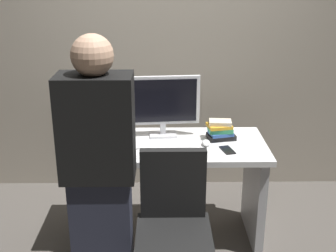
{
  "coord_description": "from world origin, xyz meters",
  "views": [
    {
      "loc": [
        -0.04,
        -2.92,
        1.95
      ],
      "look_at": [
        0.0,
        -0.05,
        0.91
      ],
      "focal_mm": 47.03,
      "sensor_mm": 36.0,
      "label": 1
    }
  ],
  "objects": [
    {
      "name": "person_at_desk",
      "position": [
        -0.39,
        -0.71,
        0.84
      ],
      "size": [
        0.4,
        0.24,
        1.64
      ],
      "color": "#262838",
      "rests_on": "ground"
    },
    {
      "name": "book_stack",
      "position": [
        0.38,
        0.08,
        0.83
      ],
      "size": [
        0.22,
        0.18,
        0.14
      ],
      "color": "black",
      "rests_on": "desk"
    },
    {
      "name": "ground_plane",
      "position": [
        0.0,
        0.0,
        0.0
      ],
      "size": [
        9.0,
        9.0,
        0.0
      ],
      "primitive_type": "plane",
      "color": "#4C4742"
    },
    {
      "name": "office_chair",
      "position": [
        0.02,
        -0.68,
        0.43
      ],
      "size": [
        0.52,
        0.52,
        0.94
      ],
      "color": "black",
      "rests_on": "ground"
    },
    {
      "name": "wall_back",
      "position": [
        0.0,
        0.92,
        1.5
      ],
      "size": [
        6.4,
        0.1,
        3.0
      ],
      "primitive_type": "cube",
      "color": "#9E9384",
      "rests_on": "ground"
    },
    {
      "name": "monitor",
      "position": [
        -0.04,
        0.15,
        1.02
      ],
      "size": [
        0.54,
        0.16,
        0.46
      ],
      "color": "silver",
      "rests_on": "desk"
    },
    {
      "name": "desk",
      "position": [
        0.0,
        0.0,
        0.52
      ],
      "size": [
        1.41,
        0.66,
        0.76
      ],
      "color": "white",
      "rests_on": "ground"
    },
    {
      "name": "mouse",
      "position": [
        0.27,
        -0.04,
        0.78
      ],
      "size": [
        0.06,
        0.1,
        0.03
      ],
      "primitive_type": "ellipsoid",
      "color": "white",
      "rests_on": "desk"
    },
    {
      "name": "keyboard",
      "position": [
        -0.03,
        -0.07,
        0.77
      ],
      "size": [
        0.43,
        0.13,
        0.02
      ],
      "primitive_type": "cube",
      "rotation": [
        0.0,
        0.0,
        -0.0
      ],
      "color": "white",
      "rests_on": "desk"
    },
    {
      "name": "cup_near_keyboard",
      "position": [
        -0.48,
        -0.19,
        0.8
      ],
      "size": [
        0.07,
        0.07,
        0.09
      ],
      "primitive_type": "cylinder",
      "color": "silver",
      "rests_on": "desk"
    },
    {
      "name": "cell_phone",
      "position": [
        0.41,
        -0.14,
        0.76
      ],
      "size": [
        0.1,
        0.16,
        0.01
      ],
      "primitive_type": "cube",
      "rotation": [
        0.0,
        0.0,
        0.26
      ],
      "color": "black",
      "rests_on": "desk"
    }
  ]
}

